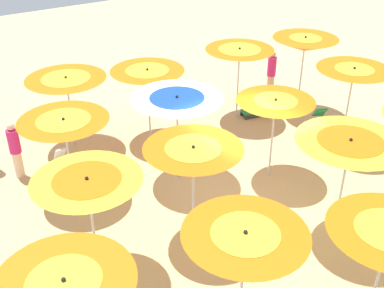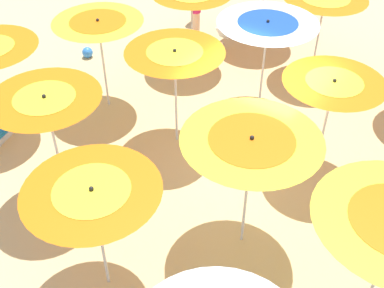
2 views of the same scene
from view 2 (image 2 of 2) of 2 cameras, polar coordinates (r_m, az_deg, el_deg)
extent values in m
cube|color=#D1B57F|center=(10.78, 6.89, -1.65)|extent=(40.31, 40.31, 0.04)
cylinder|color=silver|center=(14.85, 8.29, 15.28)|extent=(0.05, 0.05, 1.93)
cylinder|color=silver|center=(13.48, -0.03, 13.00)|extent=(0.05, 0.05, 1.93)
cylinder|color=silver|center=(11.88, -10.31, 8.71)|extent=(0.05, 0.05, 2.09)
cone|color=yellow|center=(11.38, -10.93, 13.20)|extent=(2.06, 2.06, 0.36)
cone|color=orange|center=(11.34, -10.98, 13.54)|extent=(1.27, 1.27, 0.23)
sphere|color=black|center=(11.29, -11.07, 14.16)|extent=(0.07, 0.07, 0.07)
cylinder|color=silver|center=(11.68, -21.46, 5.51)|extent=(0.05, 0.05, 1.99)
cylinder|color=silver|center=(13.43, 14.55, 11.71)|extent=(0.05, 0.05, 1.99)
cone|color=orange|center=(13.00, 15.29, 15.55)|extent=(2.11, 2.11, 0.35)
cone|color=yellow|center=(12.97, 15.35, 15.87)|extent=(1.23, 1.23, 0.21)
cylinder|color=silver|center=(11.68, 8.32, 8.54)|extent=(0.05, 0.05, 2.14)
cone|color=white|center=(11.16, 8.84, 13.22)|extent=(2.27, 2.27, 0.33)
cone|color=#1947B2|center=(11.13, 8.88, 13.55)|extent=(1.35, 1.35, 0.19)
sphere|color=black|center=(11.08, 8.95, 14.11)|extent=(0.07, 0.07, 0.07)
cylinder|color=silver|center=(10.55, -1.90, 4.89)|extent=(0.05, 0.05, 2.06)
cone|color=orange|center=(10.00, -2.02, 9.71)|extent=(2.06, 2.06, 0.44)
cone|color=yellow|center=(9.94, -2.04, 10.22)|extent=(1.15, 1.15, 0.25)
sphere|color=black|center=(9.87, -2.06, 10.97)|extent=(0.07, 0.07, 0.07)
cylinder|color=silver|center=(9.48, -15.57, -1.04)|extent=(0.05, 0.05, 2.20)
cone|color=orange|center=(8.82, -16.81, 4.34)|extent=(2.00, 2.00, 0.34)
cone|color=yellow|center=(8.78, -16.91, 4.79)|extent=(1.08, 1.08, 0.19)
sphere|color=black|center=(8.71, -17.06, 5.41)|extent=(0.07, 0.07, 0.07)
cylinder|color=silver|center=(10.15, 15.20, 1.42)|extent=(0.05, 0.05, 1.99)
cone|color=orange|center=(9.59, 16.21, 6.05)|extent=(1.95, 1.95, 0.40)
cone|color=yellow|center=(9.54, 16.32, 6.53)|extent=(1.08, 1.08, 0.22)
sphere|color=black|center=(9.47, 16.47, 7.21)|extent=(0.07, 0.07, 0.07)
cylinder|color=silver|center=(8.35, 6.35, -6.37)|extent=(0.05, 0.05, 2.18)
cone|color=yellow|center=(7.60, 6.93, -0.70)|extent=(2.24, 2.24, 0.44)
cone|color=orange|center=(7.54, 6.99, -0.17)|extent=(1.35, 1.35, 0.27)
sphere|color=black|center=(7.44, 7.08, 0.75)|extent=(0.07, 0.07, 0.07)
cylinder|color=silver|center=(7.89, -10.60, -11.41)|extent=(0.05, 0.05, 2.04)
cone|color=orange|center=(7.13, -11.57, -6.29)|extent=(2.03, 2.03, 0.34)
cone|color=yellow|center=(7.08, -11.66, -5.84)|extent=(1.13, 1.13, 0.19)
sphere|color=black|center=(6.99, -11.79, -5.17)|extent=(0.07, 0.07, 0.07)
cylinder|color=silver|center=(7.73, 20.84, -14.61)|extent=(0.05, 0.05, 2.23)
cube|color=olive|center=(14.28, 2.74, 10.54)|extent=(0.91, 0.06, 0.14)
cube|color=olive|center=(14.42, 1.73, 10.87)|extent=(0.91, 0.06, 0.14)
cube|color=white|center=(14.29, 2.25, 11.12)|extent=(0.91, 0.31, 0.10)
cube|color=white|center=(14.62, 3.57, 12.93)|extent=(0.34, 0.30, 0.44)
cube|color=silver|center=(11.83, -21.53, 0.30)|extent=(0.96, 0.31, 0.14)
cylinder|color=#A3704C|center=(16.17, 0.40, 15.65)|extent=(0.24, 0.24, 0.83)
cylinder|color=beige|center=(15.32, 0.46, 14.03)|extent=(0.24, 0.24, 0.74)
cylinder|color=#D82672|center=(15.03, 0.47, 16.42)|extent=(0.30, 0.30, 0.65)
sphere|color=#337FE5|center=(14.50, -12.22, 10.51)|extent=(0.31, 0.31, 0.31)
camera|label=1|loc=(9.80, -63.28, 21.87)|focal=45.48mm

